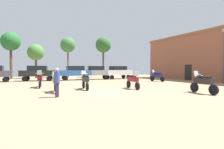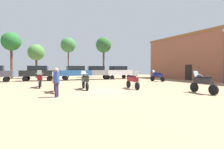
# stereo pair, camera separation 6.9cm
# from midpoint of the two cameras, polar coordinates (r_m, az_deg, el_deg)

# --- Properties ---
(ground_plane) EXTENTS (44.00, 52.00, 0.02)m
(ground_plane) POSITION_cam_midpoint_polar(r_m,az_deg,el_deg) (13.26, -2.61, -5.29)
(ground_plane) COLOR #9B815F
(brick_building) EXTENTS (6.12, 20.72, 6.62)m
(brick_building) POSITION_cam_midpoint_polar(r_m,az_deg,el_deg) (28.24, 29.83, 5.08)
(brick_building) COLOR #95533D
(brick_building) RESTS_ON ground
(motorcycle_1) EXTENTS (0.62, 2.21, 1.51)m
(motorcycle_1) POSITION_cam_midpoint_polar(r_m,az_deg,el_deg) (16.60, -22.41, -1.36)
(motorcycle_1) COLOR black
(motorcycle_1) RESTS_ON ground
(motorcycle_2) EXTENTS (0.77, 2.15, 1.47)m
(motorcycle_2) POSITION_cam_midpoint_polar(r_m,az_deg,el_deg) (23.15, 14.32, -0.38)
(motorcycle_2) COLOR black
(motorcycle_2) RESTS_ON ground
(motorcycle_3) EXTENTS (0.62, 2.13, 1.47)m
(motorcycle_3) POSITION_cam_midpoint_polar(r_m,az_deg,el_deg) (14.12, -8.82, -1.87)
(motorcycle_3) COLOR black
(motorcycle_3) RESTS_ON ground
(motorcycle_6) EXTENTS (0.62, 2.18, 1.44)m
(motorcycle_6) POSITION_cam_midpoint_polar(r_m,az_deg,el_deg) (14.43, 6.66, -1.83)
(motorcycle_6) COLOR black
(motorcycle_6) RESTS_ON ground
(motorcycle_7) EXTENTS (0.62, 2.06, 1.44)m
(motorcycle_7) POSITION_cam_midpoint_polar(r_m,az_deg,el_deg) (12.94, -17.83, -2.39)
(motorcycle_7) COLOR black
(motorcycle_7) RESTS_ON ground
(motorcycle_8) EXTENTS (0.62, 2.20, 1.50)m
(motorcycle_8) POSITION_cam_midpoint_polar(r_m,az_deg,el_deg) (13.23, 27.30, -2.30)
(motorcycle_8) COLOR black
(motorcycle_8) RESTS_ON ground
(car_1) EXTENTS (4.58, 2.65, 2.00)m
(car_1) POSITION_cam_midpoint_polar(r_m,az_deg,el_deg) (26.61, -5.33, 0.96)
(car_1) COLOR black
(car_1) RESTS_ON ground
(car_2) EXTENTS (4.56, 2.59, 2.00)m
(car_2) POSITION_cam_midpoint_polar(r_m,az_deg,el_deg) (25.27, -22.97, 0.74)
(car_2) COLOR black
(car_2) RESTS_ON ground
(car_5) EXTENTS (4.40, 2.06, 2.00)m
(car_5) POSITION_cam_midpoint_polar(r_m,az_deg,el_deg) (27.47, 1.89, 1.00)
(car_5) COLOR black
(car_5) RESTS_ON ground
(car_6) EXTENTS (4.36, 1.95, 2.00)m
(car_6) POSITION_cam_midpoint_polar(r_m,az_deg,el_deg) (25.54, -11.91, 0.87)
(car_6) COLOR black
(car_6) RESTS_ON ground
(person_2) EXTENTS (0.48, 0.48, 1.71)m
(person_2) POSITION_cam_midpoint_polar(r_m,az_deg,el_deg) (10.71, -17.61, -1.74)
(person_2) COLOR #312548
(person_2) RESTS_ON ground
(tree_2) EXTENTS (2.65, 2.65, 7.15)m
(tree_2) POSITION_cam_midpoint_polar(r_m,az_deg,el_deg) (32.87, -14.18, 9.17)
(tree_2) COLOR brown
(tree_2) RESTS_ON ground
(tree_3) EXTENTS (2.71, 2.71, 5.70)m
(tree_3) POSITION_cam_midpoint_polar(r_m,az_deg,el_deg) (32.48, -23.52, 6.51)
(tree_3) COLOR brown
(tree_3) RESTS_ON ground
(tree_5) EXTENTS (2.89, 2.89, 7.33)m
(tree_5) POSITION_cam_midpoint_polar(r_m,az_deg,el_deg) (32.36, -30.05, 9.08)
(tree_5) COLOR brown
(tree_5) RESTS_ON ground
(tree_6) EXTENTS (2.94, 2.94, 7.56)m
(tree_6) POSITION_cam_midpoint_polar(r_m,az_deg,el_deg) (33.89, -2.91, 9.40)
(tree_6) COLOR brown
(tree_6) RESTS_ON ground
(lamp_post) EXTENTS (0.44, 0.24, 6.03)m
(lamp_post) POSITION_cam_midpoint_polar(r_m,az_deg,el_deg) (23.23, 32.43, 5.98)
(lamp_post) COLOR #47474C
(lamp_post) RESTS_ON ground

